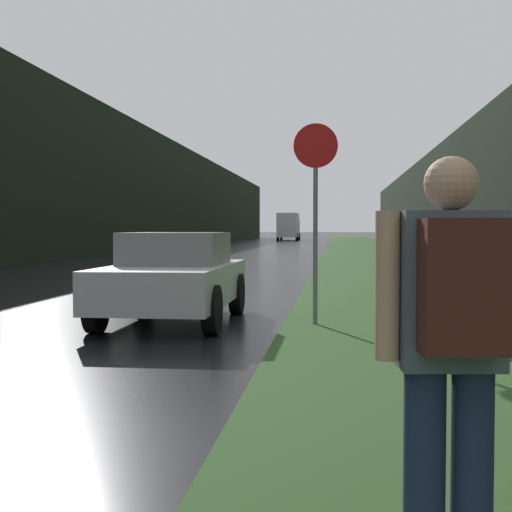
{
  "coord_description": "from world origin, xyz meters",
  "views": [
    {
      "loc": [
        4.32,
        0.97,
        1.5
      ],
      "look_at": [
        2.62,
        15.99,
        0.91
      ],
      "focal_mm": 50.0,
      "sensor_mm": 36.0,
      "label": 1
    }
  ],
  "objects_px": {
    "car_passing_near": "(174,277)",
    "stop_sign": "(315,203)",
    "delivery_truck": "(289,226)",
    "hitchhiker_with_backpack": "(452,342)"
  },
  "relations": [
    {
      "from": "hitchhiker_with_backpack",
      "to": "delivery_truck",
      "type": "distance_m",
      "value": 88.05
    },
    {
      "from": "stop_sign",
      "to": "car_passing_near",
      "type": "distance_m",
      "value": 2.54
    },
    {
      "from": "stop_sign",
      "to": "delivery_truck",
      "type": "height_order",
      "value": "delivery_truck"
    },
    {
      "from": "car_passing_near",
      "to": "delivery_truck",
      "type": "xyz_separation_m",
      "value": [
        -3.5,
        79.68,
        1.08
      ]
    },
    {
      "from": "stop_sign",
      "to": "delivery_truck",
      "type": "xyz_separation_m",
      "value": [
        -5.75,
        79.79,
        -0.09
      ]
    },
    {
      "from": "car_passing_near",
      "to": "stop_sign",
      "type": "bearing_deg",
      "value": 177.19
    },
    {
      "from": "car_passing_near",
      "to": "delivery_truck",
      "type": "distance_m",
      "value": 79.76
    },
    {
      "from": "hitchhiker_with_backpack",
      "to": "car_passing_near",
      "type": "bearing_deg",
      "value": 104.11
    },
    {
      "from": "stop_sign",
      "to": "delivery_truck",
      "type": "relative_size",
      "value": 0.36
    },
    {
      "from": "stop_sign",
      "to": "hitchhiker_with_backpack",
      "type": "relative_size",
      "value": 1.73
    }
  ]
}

